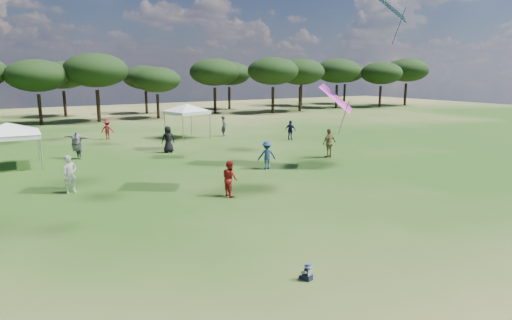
{
  "coord_description": "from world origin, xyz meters",
  "views": [
    {
      "loc": [
        -6.21,
        -6.0,
        5.42
      ],
      "look_at": [
        0.96,
        6.0,
        2.56
      ],
      "focal_mm": 30.0,
      "sensor_mm": 36.0,
      "label": 1
    }
  ],
  "objects": [
    {
      "name": "tent_right",
      "position": [
        7.22,
        27.75,
        2.76
      ],
      "size": [
        5.7,
        5.7,
        3.19
      ],
      "rotation": [
        0.0,
        0.0,
        0.22
      ],
      "color": "gray",
      "rests_on": "ground"
    },
    {
      "name": "tent_left",
      "position": [
        -5.97,
        22.07,
        2.51
      ],
      "size": [
        6.57,
        6.57,
        2.94
      ],
      "rotation": [
        0.0,
        0.0,
        -0.03
      ],
      "color": "gray",
      "rests_on": "ground"
    },
    {
      "name": "festival_crowd",
      "position": [
        -1.62,
        20.49,
        0.87
      ],
      "size": [
        29.99,
        20.91,
        1.9
      ],
      "color": "#2C2C31",
      "rests_on": "ground"
    },
    {
      "name": "tree_line",
      "position": [
        2.39,
        47.41,
        5.42
      ],
      "size": [
        108.78,
        17.63,
        7.77
      ],
      "color": "black",
      "rests_on": "ground"
    },
    {
      "name": "toddler",
      "position": [
        0.37,
        2.34,
        0.21
      ],
      "size": [
        0.34,
        0.37,
        0.47
      ],
      "rotation": [
        0.0,
        0.0,
        0.23
      ],
      "color": "black",
      "rests_on": "ground"
    }
  ]
}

